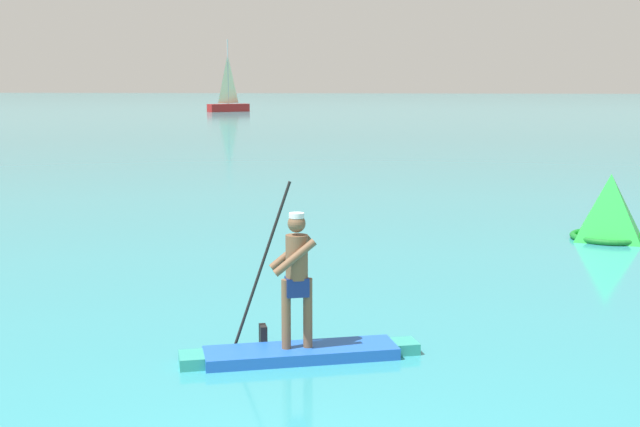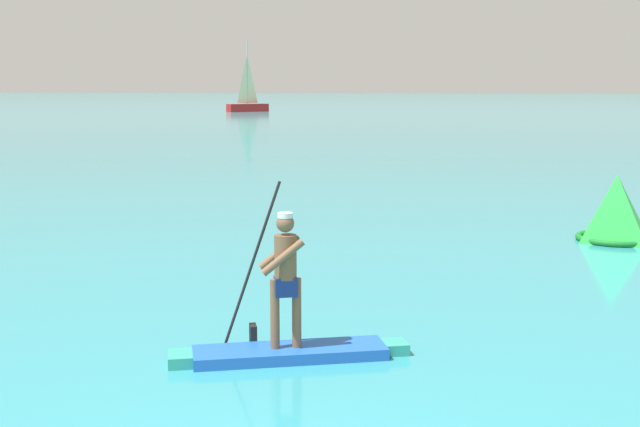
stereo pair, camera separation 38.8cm
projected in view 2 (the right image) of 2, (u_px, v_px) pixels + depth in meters
name	position (u px, v px, depth m)	size (l,w,h in m)	color
paddleboarder_mid_center	(287.00, 329.00, 10.04)	(2.83, 1.28, 2.08)	blue
race_marker_buoy	(616.00, 211.00, 17.42)	(1.78, 1.78, 1.37)	green
sailboat_left_horizon	(248.00, 103.00, 90.73)	(4.24, 3.77, 7.58)	#A51E1E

